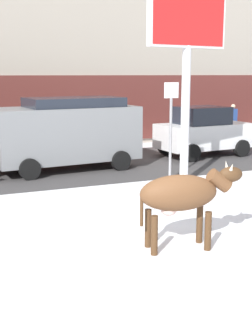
# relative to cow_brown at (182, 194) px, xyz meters

# --- Properties ---
(ground_plane) EXTENTS (120.00, 120.00, 0.00)m
(ground_plane) POSITION_rel_cow_brown_xyz_m (-0.37, -0.20, -0.99)
(ground_plane) COLOR white
(road_strip) EXTENTS (60.00, 5.60, 0.01)m
(road_strip) POSITION_rel_cow_brown_xyz_m (-0.37, 7.84, -0.99)
(road_strip) COLOR #423F3F
(road_strip) RESTS_ON ground
(cow_brown) EXTENTS (1.93, 0.83, 1.54)m
(cow_brown) POSITION_rel_cow_brown_xyz_m (0.00, 0.00, 0.00)
(cow_brown) COLOR brown
(cow_brown) RESTS_ON ground
(billboard) EXTENTS (2.52, 0.60, 5.56)m
(billboard) POSITION_rel_cow_brown_xyz_m (2.56, 4.36, 3.32)
(billboard) COLOR silver
(billboard) RESTS_ON ground
(car_grey_van) EXTENTS (4.73, 2.40, 2.32)m
(car_grey_van) POSITION_rel_cow_brown_xyz_m (0.06, 7.57, 0.25)
(car_grey_van) COLOR slate
(car_grey_van) RESTS_ON ground
(car_white_hatchback) EXTENTS (3.62, 2.14, 1.86)m
(car_white_hatchback) POSITION_rel_cow_brown_xyz_m (5.51, 8.06, -0.07)
(car_white_hatchback) COLOR white
(car_white_hatchback) RESTS_ON ground
(pedestrian_by_cars) EXTENTS (0.36, 0.24, 1.73)m
(pedestrian_by_cars) POSITION_rel_cow_brown_xyz_m (8.62, 10.55, -0.11)
(pedestrian_by_cars) COLOR #282833
(pedestrian_by_cars) RESTS_ON ground
(street_sign) EXTENTS (0.44, 0.08, 2.82)m
(street_sign) POSITION_rel_cow_brown_xyz_m (2.40, 4.90, 0.68)
(street_sign) COLOR gray
(street_sign) RESTS_ON ground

